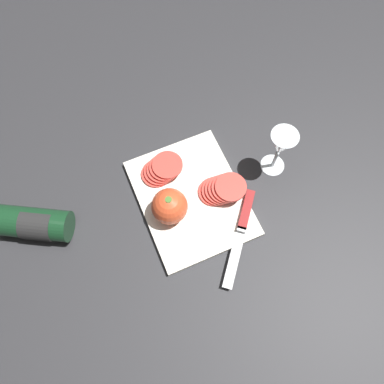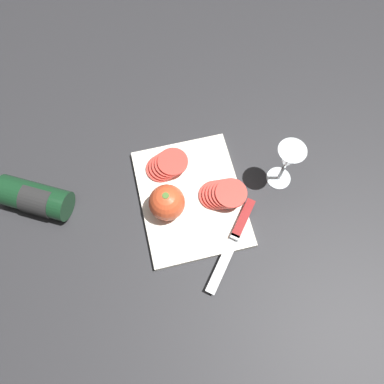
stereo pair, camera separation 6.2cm
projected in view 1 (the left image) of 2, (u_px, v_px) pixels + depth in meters
name	position (u px, v px, depth m)	size (l,w,h in m)	color
ground_plane	(179.00, 174.00, 1.02)	(3.00, 3.00, 0.00)	#28282B
cutting_board	(192.00, 198.00, 0.98)	(0.33, 0.26, 0.02)	silver
wine_bottle	(29.00, 223.00, 0.92)	(0.20, 0.29, 0.08)	#14381E
wine_glass	(281.00, 146.00, 0.93)	(0.07, 0.07, 0.16)	silver
whole_tomato	(170.00, 206.00, 0.92)	(0.09, 0.09, 0.09)	#DB4C28
knife	(244.00, 219.00, 0.94)	(0.21, 0.18, 0.01)	silver
tomato_slice_stack_near	(222.00, 189.00, 0.96)	(0.10, 0.12, 0.04)	#D63D33
tomato_slice_stack_far	(162.00, 169.00, 0.99)	(0.08, 0.11, 0.03)	#D63D33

